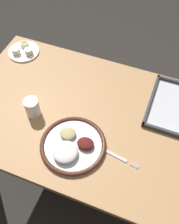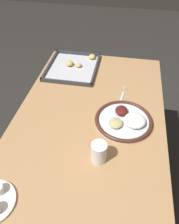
{
  "view_description": "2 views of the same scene",
  "coord_description": "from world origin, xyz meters",
  "px_view_note": "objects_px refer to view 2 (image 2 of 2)",
  "views": [
    {
      "loc": [
        0.25,
        -0.64,
        1.77
      ],
      "look_at": [
        -0.0,
        0.0,
        0.79
      ],
      "focal_mm": 42.0,
      "sensor_mm": 36.0,
      "label": 1
    },
    {
      "loc": [
        -0.78,
        -0.14,
        1.55
      ],
      "look_at": [
        -0.0,
        0.0,
        0.79
      ],
      "focal_mm": 35.0,
      "sensor_mm": 36.0,
      "label": 2
    }
  ],
  "objects_px": {
    "baking_tray": "(74,67)",
    "drinking_cup": "(99,152)",
    "fork": "(122,98)",
    "dinner_plate": "(125,120)"
  },
  "relations": [
    {
      "from": "dinner_plate",
      "to": "baking_tray",
      "type": "distance_m",
      "value": 0.57
    },
    {
      "from": "dinner_plate",
      "to": "baking_tray",
      "type": "xyz_separation_m",
      "value": [
        0.44,
        0.36,
        -0.0
      ]
    },
    {
      "from": "dinner_plate",
      "to": "fork",
      "type": "xyz_separation_m",
      "value": [
        0.18,
        0.03,
        -0.01
      ]
    },
    {
      "from": "fork",
      "to": "drinking_cup",
      "type": "xyz_separation_m",
      "value": [
        -0.42,
        0.07,
        0.05
      ]
    },
    {
      "from": "dinner_plate",
      "to": "drinking_cup",
      "type": "xyz_separation_m",
      "value": [
        -0.24,
        0.09,
        0.03
      ]
    },
    {
      "from": "baking_tray",
      "to": "drinking_cup",
      "type": "distance_m",
      "value": 0.73
    },
    {
      "from": "fork",
      "to": "dinner_plate",
      "type": "bearing_deg",
      "value": -163.19
    },
    {
      "from": "baking_tray",
      "to": "drinking_cup",
      "type": "bearing_deg",
      "value": -158.36
    },
    {
      "from": "dinner_plate",
      "to": "baking_tray",
      "type": "height_order",
      "value": "dinner_plate"
    },
    {
      "from": "drinking_cup",
      "to": "fork",
      "type": "bearing_deg",
      "value": -9.17
    }
  ]
}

